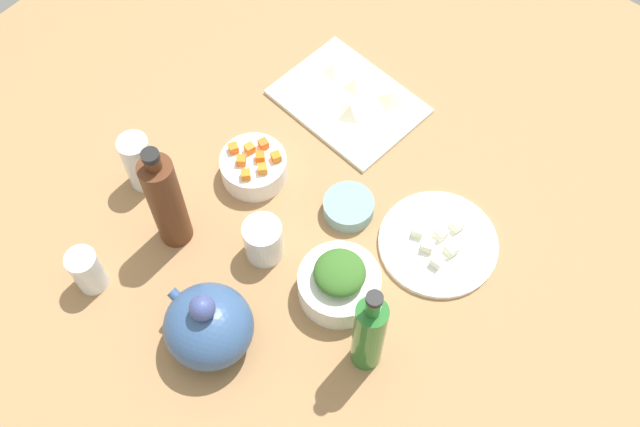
{
  "coord_description": "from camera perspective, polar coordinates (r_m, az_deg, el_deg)",
  "views": [
    {
      "loc": [
        -45.56,
        55.29,
        132.49
      ],
      "look_at": [
        0.0,
        0.0,
        8.0
      ],
      "focal_mm": 41.93,
      "sensor_mm": 36.0,
      "label": 1
    }
  ],
  "objects": [
    {
      "name": "tabletop",
      "position": [
        1.49,
        0.0,
        -1.24
      ],
      "size": [
        190.0,
        190.0,
        3.0
      ],
      "primitive_type": "cube",
      "color": "#A1764B",
      "rests_on": "ground"
    },
    {
      "name": "cutting_board",
      "position": [
        1.65,
        2.17,
        8.55
      ],
      "size": [
        31.97,
        25.13,
        1.0
      ],
      "primitive_type": "cube",
      "rotation": [
        0.0,
        0.0,
        -0.09
      ],
      "color": "white",
      "rests_on": "tabletop"
    },
    {
      "name": "plate_tofu",
      "position": [
        1.47,
        9.0,
        -2.28
      ],
      "size": [
        23.31,
        23.31,
        1.2
      ],
      "primitive_type": "cylinder",
      "color": "white",
      "rests_on": "tabletop"
    },
    {
      "name": "bowl_greens",
      "position": [
        1.39,
        1.47,
        -5.48
      ],
      "size": [
        15.39,
        15.39,
        6.26
      ],
      "primitive_type": "cylinder",
      "color": "white",
      "rests_on": "tabletop"
    },
    {
      "name": "bowl_carrots",
      "position": [
        1.52,
        -5.08,
        3.53
      ],
      "size": [
        13.49,
        13.49,
        5.55
      ],
      "primitive_type": "cylinder",
      "color": "white",
      "rests_on": "tabletop"
    },
    {
      "name": "bowl_small_side",
      "position": [
        1.48,
        2.19,
        0.5
      ],
      "size": [
        10.17,
        10.17,
        3.54
      ],
      "primitive_type": "cylinder",
      "color": "#70989A",
      "rests_on": "tabletop"
    },
    {
      "name": "teapot",
      "position": [
        1.33,
        -8.39,
        -8.58
      ],
      "size": [
        17.5,
        15.81,
        16.94
      ],
      "color": "#355486",
      "rests_on": "tabletop"
    },
    {
      "name": "bottle_0",
      "position": [
        1.39,
        -11.67,
        0.92
      ],
      "size": [
        6.38,
        6.38,
        27.68
      ],
      "color": "#562C18",
      "rests_on": "tabletop"
    },
    {
      "name": "bottle_1",
      "position": [
        1.27,
        3.75,
        -9.15
      ],
      "size": [
        5.5,
        5.5,
        26.34
      ],
      "color": "#266A29",
      "rests_on": "tabletop"
    },
    {
      "name": "drinking_glass_0",
      "position": [
        1.52,
        -13.65,
        3.84
      ],
      "size": [
        6.07,
        6.07,
        13.44
      ],
      "primitive_type": "cylinder",
      "color": "white",
      "rests_on": "tabletop"
    },
    {
      "name": "drinking_glass_1",
      "position": [
        1.45,
        -17.36,
        -4.17
      ],
      "size": [
        5.83,
        5.83,
        10.02
      ],
      "primitive_type": "cylinder",
      "color": "white",
      "rests_on": "tabletop"
    },
    {
      "name": "drinking_glass_2",
      "position": [
        1.42,
        -4.35,
        -2.05
      ],
      "size": [
        7.5,
        7.5,
        9.19
      ],
      "primitive_type": "cylinder",
      "color": "white",
      "rests_on": "tabletop"
    },
    {
      "name": "carrot_cube_0",
      "position": [
        1.49,
        -6.03,
        4.05
      ],
      "size": [
        2.53,
        2.53,
        1.8
      ],
      "primitive_type": "cube",
      "rotation": [
        0.0,
        0.0,
        0.66
      ],
      "color": "orange",
      "rests_on": "bowl_carrots"
    },
    {
      "name": "carrot_cube_1",
      "position": [
        1.49,
        -4.59,
        4.34
      ],
      "size": [
        2.55,
        2.55,
        1.8
      ],
      "primitive_type": "cube",
      "rotation": [
        0.0,
        0.0,
        0.78
      ],
      "color": "orange",
      "rests_on": "bowl_carrots"
    },
    {
      "name": "carrot_cube_2",
      "position": [
        1.47,
        -5.68,
        2.97
      ],
      "size": [
        2.54,
        2.54,
        1.8
      ],
      "primitive_type": "cube",
      "rotation": [
        0.0,
        0.0,
        0.82
      ],
      "color": "orange",
      "rests_on": "bowl_carrots"
    },
    {
      "name": "carrot_cube_3",
      "position": [
        1.51,
        -4.34,
        5.32
      ],
      "size": [
        2.32,
        2.32,
        1.8
      ],
      "primitive_type": "cube",
      "rotation": [
        0.0,
        0.0,
        1.21
      ],
      "color": "orange",
      "rests_on": "bowl_carrots"
    },
    {
      "name": "carrot_cube_4",
      "position": [
        1.51,
        -6.67,
        4.92
      ],
      "size": [
        2.48,
        2.48,
        1.8
      ],
      "primitive_type": "cube",
      "rotation": [
        0.0,
        0.0,
        1.02
      ],
      "color": "orange",
      "rests_on": "bowl_carrots"
    },
    {
      "name": "carrot_cube_5",
      "position": [
        1.51,
        -5.39,
        4.98
      ],
      "size": [
        2.24,
        2.24,
        1.8
      ],
      "primitive_type": "cube",
      "rotation": [
        0.0,
        0.0,
        1.28
      ],
      "color": "orange",
      "rests_on": "bowl_carrots"
    },
    {
      "name": "carrot_cube_6",
      "position": [
        1.48,
        -4.43,
        3.4
      ],
      "size": [
        2.54,
        2.54,
        1.8
      ],
      "primitive_type": "cube",
      "rotation": [
        0.0,
        0.0,
        0.84
      ],
      "color": "orange",
      "rests_on": "bowl_carrots"
    },
    {
      "name": "carrot_cube_7",
      "position": [
        1.49,
        -3.38,
        4.33
      ],
      "size": [
        2.42,
        2.42,
        1.8
      ],
      "primitive_type": "cube",
      "rotation": [
        0.0,
        0.0,
        1.1
      ],
      "color": "orange",
      "rests_on": "bowl_carrots"
    },
    {
      "name": "chopped_greens_mound",
      "position": [
        1.34,
        1.52,
        -4.54
      ],
      "size": [
        13.03,
        13.08,
        4.39
      ],
      "primitive_type": "ellipsoid",
      "rotation": [
        0.0,
        0.0,
        2.09
      ],
      "color": "#376825",
      "rests_on": "bowl_greens"
    },
    {
      "name": "tofu_cube_0",
      "position": [
        1.45,
        8.22,
        -2.44
      ],
      "size": [
        2.83,
        2.83,
        2.2
      ],
      "primitive_type": "cube",
      "rotation": [
        0.0,
        0.0,
        0.36
      ],
      "color": "#F1E7CC",
      "rests_on": "plate_tofu"
    },
    {
      "name": "tofu_cube_1",
      "position": [
        1.46,
        9.21,
        -1.49
      ],
      "size": [
        2.64,
        2.64,
        2.2
      ],
      "primitive_type": "cube",
      "rotation": [
        0.0,
        0.0,
        1.34
      ],
      "color": "white",
      "rests_on": "plate_tofu"
    },
    {
      "name": "tofu_cube_2",
      "position": [
        1.45,
        9.99,
        -2.72
      ],
      "size": [
        2.68,
        2.68,
        2.2
      ],
      "primitive_type": "cube",
      "rotation": [
        0.0,
        0.0,
        2.89
      ],
      "color": "#ECEDCA",
      "rests_on": "plate_tofu"
    },
    {
      "name": "tofu_cube_3",
      "position": [
        1.46,
        7.54,
        -1.31
      ],
      "size": [
        2.74,
        2.74,
        2.2
      ],
      "primitive_type": "cube",
      "rotation": [
        0.0,
        0.0,
        0.29
      ],
      "color": "white",
      "rests_on": "plate_tofu"
    },
    {
      "name": "tofu_cube_4",
      "position": [
        1.48,
        10.42,
        -0.85
      ],
      "size": [
        2.71,
        2.71,
        2.2
      ],
      "primitive_type": "cube",
      "rotation": [
        0.0,
        0.0,
        2.87
      ],
      "color": "white",
      "rests_on": "plate_tofu"
    },
    {
      "name": "tofu_cube_5",
      "position": [
        1.44,
        8.94,
        -3.6
      ],
      "size": [
        2.25,
        2.25,
        2.2
      ],
      "primitive_type": "cube",
      "rotation": [
        0.0,
        0.0,
        0.03
      ],
      "color": "white",
      "rests_on": "plate_tofu"
    },
    {
      "name": "dumpling_0",
      "position": [
        1.61,
        2.3,
        7.89
      ],
      "size": [
        5.53,
        5.63,
        3.17
      ],
      "primitive_type": "pyramid",
      "rotation": [
        0.0,
        0.0,
        4.38
      ],
      "color": "beige",
      "rests_on": "cutting_board"
    },
    {
      "name": "dumpling_1",
      "position": [
        1.69,
        1.04,
        11.05
      ],
      "size": [
        6.62,
        6.61,
        2.05
      ],
      "primitive_type": "pyramid",
      "rotation": [
        0.0,
        0.0,
        5.51
      ],
      "color": "beige",
      "rests_on": "cutting_board"
    },
    {
      "name": "dumpling_2",
      "position": [
        1.66,
        2.67,
        9.88
      ],
      "size": [
        5.7,
        5.72,
        2.14
      ],
      "primitive_type": "pyramid",
      "rotation": [
        0.0,
        0.0,
        3.98
      ],
      "color": "beige",
      "rests_on": "cutting_board"
    },
    {
      "name": "dumpling_3",
      "position": [
        1.64,
        5.47,
        8.84
      ],
      "size": [
        6.7,
        6.62,
        2.24
      ],
      "primitive_type": "pyramid",
      "rotation": [
        0.0,
        0.0,
        0.42
      ],
      "color": "beige",
      "rests_on": "cutting_board"
    }
  ]
}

